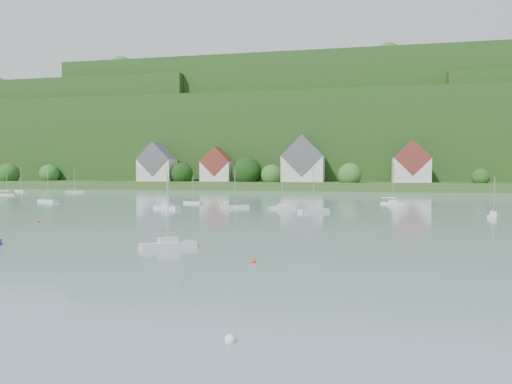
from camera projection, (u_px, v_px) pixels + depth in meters
The scene contains 11 objects.
far_shore_strip at pixel (294, 185), 198.73m from camera, with size 600.00×60.00×3.00m, color #2A4D1D.
forested_ridge at pixel (310, 143), 264.80m from camera, with size 620.00×181.22×69.89m.
village_building_0 at pixel (157, 165), 196.70m from camera, with size 14.00×10.40×16.00m.
village_building_1 at pixel (217, 167), 193.67m from camera, with size 12.00×9.36×14.00m.
village_building_2 at pixel (303, 163), 185.59m from camera, with size 16.00×11.44×18.00m.
village_building_3 at pixel (411, 165), 175.63m from camera, with size 13.00×10.40×15.50m.
near_sailboat_3 at pixel (168, 244), 45.25m from camera, with size 5.05×4.43×7.12m.
mooring_buoy_1 at pixel (230, 342), 20.38m from camera, with size 0.47×0.47×0.47m, color white.
mooring_buoy_2 at pixel (253, 263), 38.01m from camera, with size 0.43×0.43×0.43m, color #EB3C11.
mooring_buoy_3 at pixel (38, 223), 67.41m from camera, with size 0.42×0.42×0.42m, color #EB3C11.
far_sailboat_cluster at pixel (298, 200), 114.81m from camera, with size 205.14×69.40×8.53m.
Camera 1 is at (24.47, 2.21, 7.32)m, focal length 33.58 mm.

